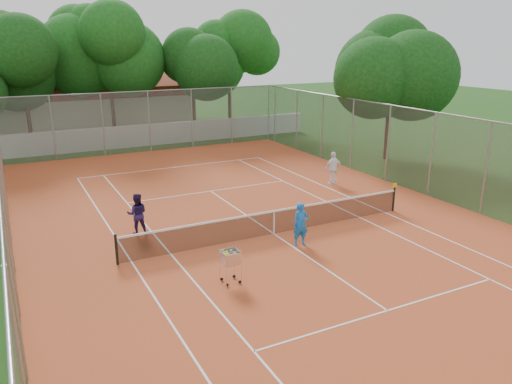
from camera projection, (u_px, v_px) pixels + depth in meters
name	position (u px, v px, depth m)	size (l,w,h in m)	color
ground	(274.00, 234.00, 19.14)	(120.00, 120.00, 0.00)	#163A0F
court_pad	(274.00, 234.00, 19.13)	(18.00, 34.00, 0.02)	#B34A22
court_lines	(274.00, 234.00, 19.13)	(10.98, 23.78, 0.01)	white
tennis_net	(274.00, 222.00, 18.99)	(11.88, 0.10, 0.98)	black
perimeter_fence	(274.00, 184.00, 18.56)	(18.00, 34.00, 4.00)	slate
boundary_wall	(143.00, 135.00, 35.09)	(26.00, 0.30, 1.50)	silver
clubhouse	(87.00, 101.00, 42.31)	(16.40, 9.00, 4.40)	beige
tropical_trees	(128.00, 71.00, 36.41)	(29.00, 19.00, 10.00)	#0D350F
player_near	(301.00, 224.00, 17.88)	(0.58, 0.38, 1.59)	blue
player_far_left	(137.00, 214.00, 18.95)	(0.78, 0.61, 1.60)	#231746
player_far_right	(333.00, 168.00, 25.50)	(1.01, 0.42, 1.72)	white
ball_hopper	(230.00, 265.00, 15.14)	(0.54, 0.54, 1.13)	silver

